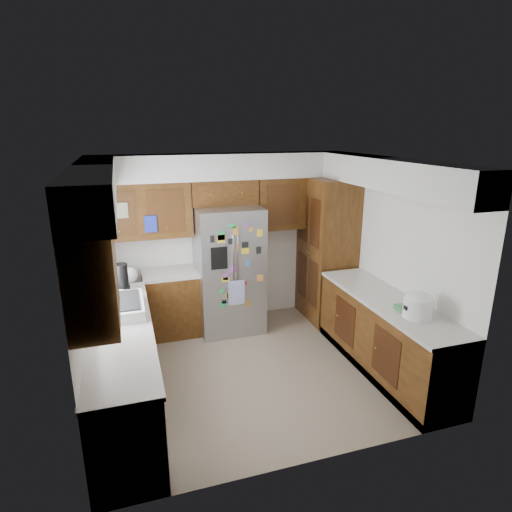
% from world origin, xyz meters
% --- Properties ---
extents(floor, '(3.60, 3.60, 0.00)m').
position_xyz_m(floor, '(0.00, 0.00, 0.00)').
color(floor, gray).
rests_on(floor, ground).
extents(room_shell, '(3.64, 3.24, 2.52)m').
position_xyz_m(room_shell, '(-0.11, 0.36, 1.82)').
color(room_shell, white).
rests_on(room_shell, ground).
extents(left_counter_run, '(1.36, 3.20, 0.92)m').
position_xyz_m(left_counter_run, '(-1.36, 0.03, 0.43)').
color(left_counter_run, '#3B200B').
rests_on(left_counter_run, ground).
extents(right_counter_run, '(0.63, 2.25, 0.92)m').
position_xyz_m(right_counter_run, '(1.50, -0.47, 0.42)').
color(right_counter_run, '#3B200B').
rests_on(right_counter_run, ground).
extents(pantry, '(0.60, 0.90, 2.15)m').
position_xyz_m(pantry, '(1.50, 1.15, 1.07)').
color(pantry, '#3B200B').
rests_on(pantry, ground).
extents(fridge, '(0.90, 0.79, 1.80)m').
position_xyz_m(fridge, '(-0.00, 1.20, 0.90)').
color(fridge, '#959599').
rests_on(fridge, ground).
extents(bridge_cabinet, '(0.96, 0.34, 0.35)m').
position_xyz_m(bridge_cabinet, '(0.00, 1.43, 1.98)').
color(bridge_cabinet, '#3B200B').
rests_on(bridge_cabinet, fridge).
extents(fridge_top_items, '(0.66, 0.30, 0.30)m').
position_xyz_m(fridge_top_items, '(-0.12, 1.42, 2.28)').
color(fridge_top_items, '#12399B').
rests_on(fridge_top_items, bridge_cabinet).
extents(sink_assembly, '(0.52, 0.70, 0.37)m').
position_xyz_m(sink_assembly, '(-1.50, 0.10, 0.99)').
color(sink_assembly, white).
rests_on(sink_assembly, left_counter_run).
extents(left_counter_clutter, '(0.38, 0.80, 0.38)m').
position_xyz_m(left_counter_clutter, '(-1.44, 0.85, 1.05)').
color(left_counter_clutter, black).
rests_on(left_counter_clutter, left_counter_run).
extents(rice_cooker, '(0.32, 0.31, 0.27)m').
position_xyz_m(rice_cooker, '(1.50, -0.98, 1.06)').
color(rice_cooker, white).
rests_on(rice_cooker, right_counter_run).
extents(paper_towel, '(0.11, 0.11, 0.24)m').
position_xyz_m(paper_towel, '(1.52, -0.90, 1.04)').
color(paper_towel, white).
rests_on(paper_towel, right_counter_run).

